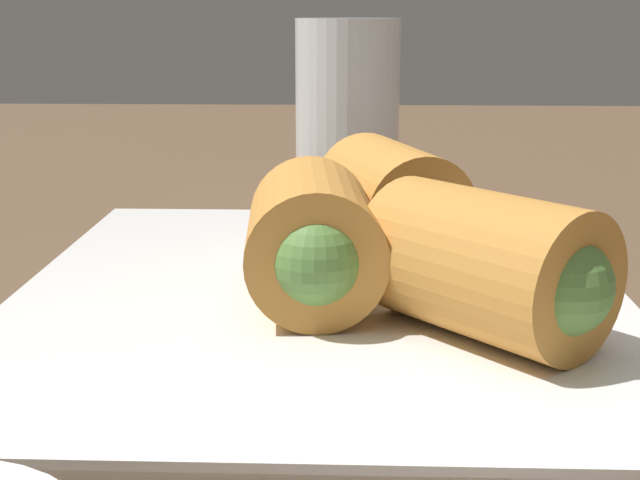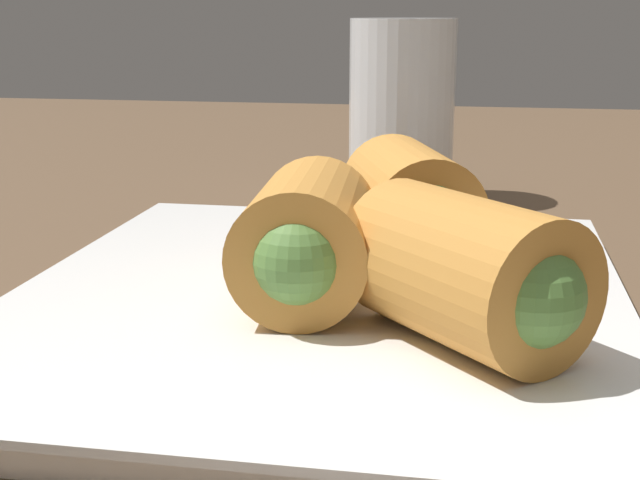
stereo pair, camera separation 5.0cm
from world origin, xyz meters
TOP-DOWN VIEW (x-y plane):
  - table_surface at (0.00, 0.00)cm, footprint 180.00×140.00cm
  - serving_plate at (2.84, -2.71)cm, footprint 29.46×24.85cm
  - roll_front_left at (8.44, -6.01)cm, footprint 9.26×7.37cm
  - roll_front_right at (-2.71, -8.96)cm, footprint 9.32×9.12cm
  - roll_back_left at (0.78, -2.54)cm, footprint 8.99×5.74cm
  - drinking_glass at (28.82, -3.66)cm, footprint 7.11×7.11cm

SIDE VIEW (x-z plane):
  - table_surface at x=0.00cm, z-range 0.00..2.00cm
  - serving_plate at x=2.84cm, z-range 2.01..3.51cm
  - roll_front_left at x=8.44cm, z-range 3.50..8.65cm
  - roll_front_right at x=-2.71cm, z-range 3.50..8.65cm
  - roll_back_left at x=0.78cm, z-range 3.50..8.65cm
  - drinking_glass at x=28.82cm, z-range 2.00..14.12cm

